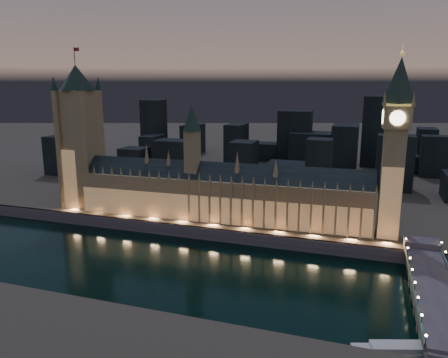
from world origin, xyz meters
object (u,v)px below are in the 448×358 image
(elizabeth_tower, at_px, (395,134))
(westminster_bridge, at_px, (432,291))
(palace_of_westminster, at_px, (219,193))
(river_boat, at_px, (403,351))
(victoria_tower, at_px, (80,130))

(elizabeth_tower, xyz_separation_m, westminster_bridge, (18.02, -65.37, -64.95))
(palace_of_westminster, height_order, westminster_bridge, palace_of_westminster)
(elizabeth_tower, xyz_separation_m, river_boat, (3.15, -112.60, -69.38))
(westminster_bridge, bearing_deg, victoria_tower, 164.52)
(elizabeth_tower, bearing_deg, westminster_bridge, -74.59)
(palace_of_westminster, bearing_deg, victoria_tower, 179.91)
(victoria_tower, bearing_deg, river_boat, -26.98)
(victoria_tower, height_order, elizabeth_tower, victoria_tower)
(elizabeth_tower, relative_size, westminster_bridge, 1.00)
(palace_of_westminster, distance_m, westminster_bridge, 144.27)
(palace_of_westminster, relative_size, victoria_tower, 1.74)
(elizabeth_tower, distance_m, westminster_bridge, 93.90)
(victoria_tower, height_order, river_boat, victoria_tower)
(palace_of_westminster, height_order, river_boat, palace_of_westminster)
(victoria_tower, relative_size, westminster_bridge, 1.03)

